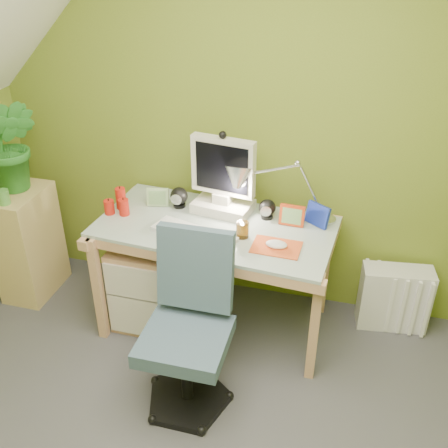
% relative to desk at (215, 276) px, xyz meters
% --- Properties ---
extents(wall_back, '(3.20, 0.01, 2.40)m').
position_rel_desk_xyz_m(wall_back, '(0.10, 0.41, 0.84)').
color(wall_back, olive).
rests_on(wall_back, floor).
extents(desk, '(1.39, 0.77, 0.72)m').
position_rel_desk_xyz_m(desk, '(0.00, 0.00, 0.00)').
color(desk, tan).
rests_on(desk, floor).
extents(monitor, '(0.38, 0.26, 0.49)m').
position_rel_desk_xyz_m(monitor, '(0.00, 0.18, 0.60)').
color(monitor, silver).
rests_on(monitor, desk).
extents(speaker_left, '(0.11, 0.11, 0.13)m').
position_rel_desk_xyz_m(speaker_left, '(-0.27, 0.16, 0.42)').
color(speaker_left, black).
rests_on(speaker_left, desk).
extents(speaker_right, '(0.12, 0.12, 0.12)m').
position_rel_desk_xyz_m(speaker_right, '(0.27, 0.16, 0.42)').
color(speaker_right, black).
rests_on(speaker_right, desk).
extents(keyboard, '(0.51, 0.28, 0.02)m').
position_rel_desk_xyz_m(keyboard, '(-0.08, -0.14, 0.37)').
color(keyboard, silver).
rests_on(keyboard, desk).
extents(mousepad, '(0.27, 0.19, 0.01)m').
position_rel_desk_xyz_m(mousepad, '(0.38, -0.14, 0.36)').
color(mousepad, '#D14F20').
rests_on(mousepad, desk).
extents(mouse, '(0.12, 0.09, 0.04)m').
position_rel_desk_xyz_m(mouse, '(0.38, -0.14, 0.38)').
color(mouse, silver).
rests_on(mouse, mousepad).
extents(amber_tumbler, '(0.08, 0.08, 0.09)m').
position_rel_desk_xyz_m(amber_tumbler, '(0.18, -0.08, 0.41)').
color(amber_tumbler, brown).
rests_on(amber_tumbler, desk).
extents(candle_cluster, '(0.21, 0.19, 0.13)m').
position_rel_desk_xyz_m(candle_cluster, '(-0.60, 0.01, 0.43)').
color(candle_cluster, red).
rests_on(candle_cluster, desk).
extents(photo_frame_red, '(0.14, 0.03, 0.12)m').
position_rel_desk_xyz_m(photo_frame_red, '(0.42, 0.12, 0.42)').
color(photo_frame_red, '#C03914').
rests_on(photo_frame_red, desk).
extents(photo_frame_blue, '(0.14, 0.10, 0.13)m').
position_rel_desk_xyz_m(photo_frame_blue, '(0.56, 0.16, 0.42)').
color(photo_frame_blue, '#162A9B').
rests_on(photo_frame_blue, desk).
extents(photo_frame_green, '(0.13, 0.04, 0.11)m').
position_rel_desk_xyz_m(photo_frame_green, '(-0.40, 0.14, 0.42)').
color(photo_frame_green, '#96B67D').
rests_on(photo_frame_green, desk).
extents(desk_lamp, '(0.55, 0.32, 0.55)m').
position_rel_desk_xyz_m(desk_lamp, '(0.45, 0.18, 0.63)').
color(desk_lamp, silver).
rests_on(desk_lamp, desk).
extents(side_ledge, '(0.28, 0.43, 0.75)m').
position_rel_desk_xyz_m(side_ledge, '(-1.30, 0.02, 0.02)').
color(side_ledge, tan).
rests_on(side_ledge, floor).
extents(potted_plant, '(0.37, 0.32, 0.59)m').
position_rel_desk_xyz_m(potted_plant, '(-1.30, 0.07, 0.68)').
color(potted_plant, '#2D7B29').
rests_on(potted_plant, side_ledge).
extents(green_cup, '(0.09, 0.09, 0.09)m').
position_rel_desk_xyz_m(green_cup, '(-1.28, -0.13, 0.44)').
color(green_cup, '#53993F').
rests_on(green_cup, side_ledge).
extents(task_chair, '(0.49, 0.49, 0.87)m').
position_rel_desk_xyz_m(task_chair, '(0.03, -0.65, 0.08)').
color(task_chair, '#3C5363').
rests_on(task_chair, floor).
extents(radiator, '(0.44, 0.22, 0.42)m').
position_rel_desk_xyz_m(radiator, '(1.07, 0.27, -0.15)').
color(radiator, silver).
rests_on(radiator, floor).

